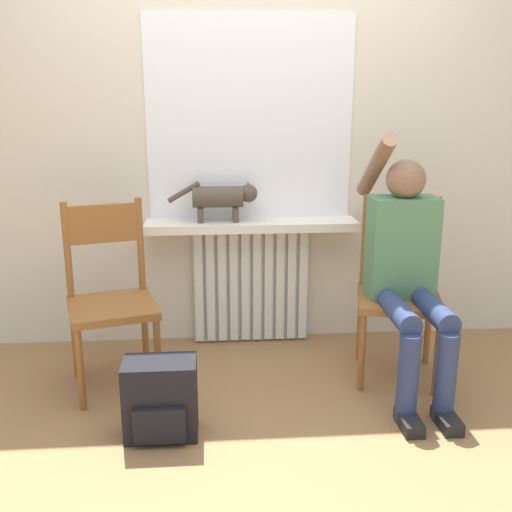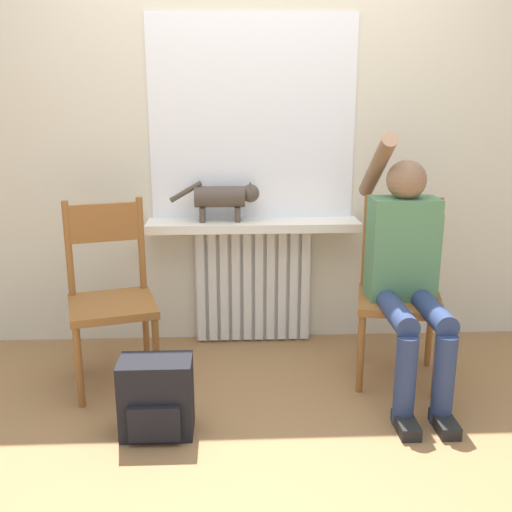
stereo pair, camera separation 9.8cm
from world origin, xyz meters
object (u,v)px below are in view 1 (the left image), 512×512
at_px(person, 407,264).
at_px(cat, 223,197).
at_px(chair_left, 111,296).
at_px(backpack, 161,399).
at_px(chair_right, 399,289).

bearing_deg(person, cat, 147.26).
bearing_deg(chair_left, backpack, -77.51).
relative_size(person, backpack, 3.66).
relative_size(chair_right, backpack, 2.68).
bearing_deg(person, chair_right, 85.43).
xyz_separation_m(chair_right, backpack, (-1.24, -0.53, -0.31)).
xyz_separation_m(chair_left, chair_right, (1.52, 0.00, 0.00)).
xyz_separation_m(chair_left, backpack, (0.28, -0.53, -0.31)).
bearing_deg(cat, person, -32.74).
relative_size(chair_left, person, 0.73).
xyz_separation_m(cat, backpack, (-0.31, -0.99, -0.74)).
bearing_deg(person, chair_left, 174.99).
relative_size(person, cat, 2.54).
height_order(chair_right, cat, cat).
height_order(cat, backpack, cat).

